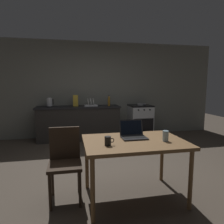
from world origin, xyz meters
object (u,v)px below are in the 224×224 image
(drinking_glass, at_px, (166,136))
(stove_oven, at_px, (140,120))
(frying_pan, at_px, (142,104))
(dining_table, at_px, (134,146))
(dish_rack, at_px, (91,104))
(coffee_mug, at_px, (108,141))
(laptop, at_px, (133,134))
(bottle, at_px, (109,101))
(cereal_box, at_px, (76,101))
(electric_kettle, at_px, (50,103))
(chair, at_px, (65,158))

(drinking_glass, bearing_deg, stove_oven, 75.86)
(frying_pan, relative_size, drinking_glass, 3.35)
(dining_table, relative_size, dish_rack, 3.66)
(coffee_mug, bearing_deg, dining_table, 22.14)
(laptop, bearing_deg, coffee_mug, -147.74)
(bottle, bearing_deg, cereal_box, 175.44)
(dining_table, xyz_separation_m, laptop, (0.03, 0.12, 0.12))
(coffee_mug, height_order, cereal_box, cereal_box)
(electric_kettle, distance_m, cereal_box, 0.65)
(dining_table, bearing_deg, drinking_glass, -16.55)
(stove_oven, bearing_deg, electric_kettle, 179.94)
(dining_table, bearing_deg, bottle, 85.27)
(stove_oven, relative_size, dining_table, 0.71)
(electric_kettle, height_order, drinking_glass, electric_kettle)
(chair, distance_m, bottle, 3.03)
(electric_kettle, bearing_deg, drinking_glass, -62.08)
(bottle, xyz_separation_m, frying_pan, (0.93, 0.02, -0.11))
(dish_rack, bearing_deg, dining_table, -85.46)
(frying_pan, height_order, coffee_mug, frying_pan)
(frying_pan, distance_m, coffee_mug, 3.48)
(bottle, distance_m, frying_pan, 0.94)
(bottle, height_order, coffee_mug, bottle)
(coffee_mug, distance_m, dish_rack, 3.16)
(stove_oven, xyz_separation_m, bottle, (-0.90, -0.05, 0.58))
(stove_oven, distance_m, dining_table, 3.22)
(laptop, xyz_separation_m, cereal_box, (-0.66, 2.90, 0.22))
(dining_table, height_order, electric_kettle, electric_kettle)
(drinking_glass, bearing_deg, bottle, 92.24)
(chair, relative_size, drinking_glass, 7.04)
(stove_oven, distance_m, drinking_glass, 3.23)
(stove_oven, bearing_deg, frying_pan, -41.44)
(laptop, bearing_deg, stove_oven, 65.84)
(bottle, bearing_deg, laptop, -94.43)
(coffee_mug, distance_m, drinking_glass, 0.72)
(stove_oven, distance_m, chair, 3.47)
(laptop, relative_size, drinking_glass, 2.49)
(laptop, height_order, drinking_glass, laptop)
(frying_pan, bearing_deg, dish_rack, 178.86)
(electric_kettle, bearing_deg, frying_pan, -0.66)
(bottle, height_order, cereal_box, same)
(electric_kettle, relative_size, frying_pan, 0.54)
(stove_oven, distance_m, cereal_box, 1.88)
(coffee_mug, relative_size, drinking_glass, 0.87)
(laptop, relative_size, bottle, 1.09)
(chair, xyz_separation_m, drinking_glass, (1.21, -0.28, 0.30))
(chair, distance_m, coffee_mug, 0.65)
(bottle, bearing_deg, chair, -111.46)
(frying_pan, relative_size, dish_rack, 1.26)
(stove_oven, relative_size, dish_rack, 2.59)
(laptop, relative_size, cereal_box, 1.10)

